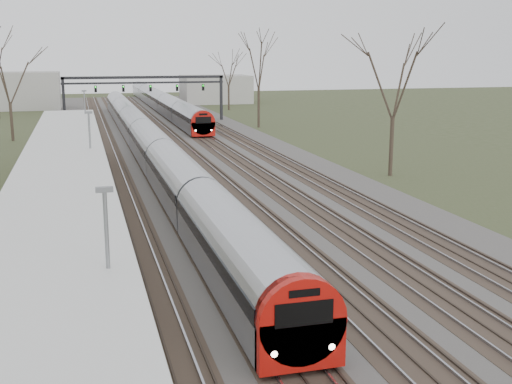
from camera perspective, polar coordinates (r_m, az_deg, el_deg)
The scene contains 8 objects.
track_bed at distance 57.10m, azimuth -6.70°, elevation 3.14°, with size 24.00×160.00×0.22m.
platform at distance 39.21m, azimuth -16.30°, elevation -0.83°, with size 3.50×69.00×1.00m, color #9E9B93.
canopy at distance 34.14m, azimuth -16.72°, elevation 3.12°, with size 4.10×50.00×3.11m.
signal_gantry at distance 86.25m, azimuth -9.86°, elevation 9.36°, with size 21.00×0.59×6.08m.
tree_east_far at distance 48.18m, azimuth 12.20°, elevation 9.91°, with size 5.00×5.00×10.30m.
train_near at distance 61.20m, azimuth -9.98°, elevation 4.99°, with size 2.62×90.21×3.05m.
train_far at distance 105.63m, azimuth -8.53°, elevation 8.04°, with size 2.62×75.21×3.05m.
passenger at distance 18.30m, azimuth -18.34°, elevation -11.41°, with size 0.66×0.43×1.81m, color #2E4A59.
Camera 1 is at (-8.14, -0.75, 9.07)m, focal length 45.00 mm.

